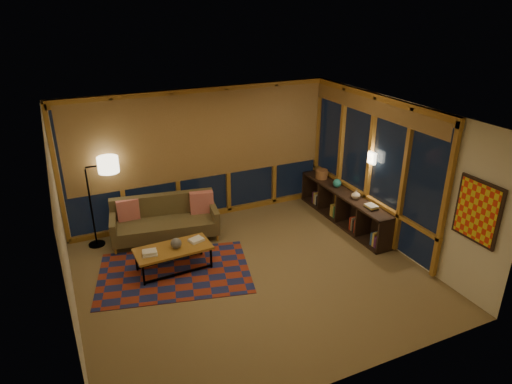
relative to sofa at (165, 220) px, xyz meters
name	(u,v)px	position (x,y,z in m)	size (l,w,h in m)	color
floor	(253,275)	(0.99, -1.82, -0.40)	(5.50, 5.00, 0.01)	#9C7E49
ceiling	(252,116)	(0.99, -1.82, 2.30)	(5.50, 5.00, 0.01)	white
walls	(252,202)	(0.99, -1.82, 0.95)	(5.51, 5.01, 2.70)	beige
window_wall_back	(202,156)	(0.99, 0.61, 0.95)	(5.30, 0.16, 2.60)	#A36829
window_wall_right	(368,165)	(3.67, -1.22, 0.95)	(0.16, 3.70, 2.60)	#A36829
wall_art	(477,211)	(3.70, -3.67, 1.05)	(0.06, 0.74, 0.94)	red
wall_sconce	(372,158)	(3.61, -1.37, 1.15)	(0.12, 0.18, 0.22)	#FFEFC1
sofa	(165,220)	(0.00, 0.00, 0.00)	(1.96, 0.79, 0.80)	brown
pillow_left	(128,210)	(-0.60, 0.32, 0.20)	(0.41, 0.14, 0.41)	red
pillow_right	(202,202)	(0.75, 0.04, 0.22)	(0.45, 0.15, 0.45)	red
area_rug	(174,273)	(-0.17, -1.20, -0.39)	(2.50, 1.66, 0.01)	maroon
coffee_table	(174,259)	(-0.14, -1.09, -0.19)	(1.26, 0.58, 0.42)	#A36829
book_stack_a	(150,252)	(-0.54, -1.14, 0.06)	(0.25, 0.20, 0.07)	white
book_stack_b	(197,240)	(0.29, -1.05, 0.04)	(0.22, 0.17, 0.04)	white
ceramic_pot	(176,243)	(-0.09, -1.12, 0.11)	(0.18, 0.18, 0.18)	#212228
floor_lamp	(91,204)	(-1.24, 0.34, 0.45)	(0.56, 0.37, 1.69)	black
bookshelf	(344,207)	(3.48, -0.82, -0.07)	(0.40, 2.68, 0.67)	black
basket	(322,174)	(3.46, 0.03, 0.37)	(0.26, 0.26, 0.19)	brown
teal_bowl	(337,183)	(3.48, -0.52, 0.36)	(0.18, 0.18, 0.18)	teal
vase	(356,194)	(3.48, -1.17, 0.36)	(0.18, 0.18, 0.19)	#B8A790
shelf_book_stack	(371,207)	(3.48, -1.65, 0.31)	(0.18, 0.26, 0.08)	white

